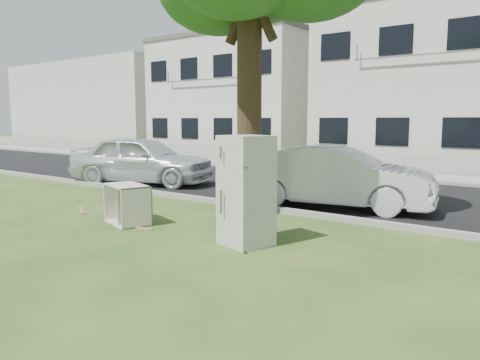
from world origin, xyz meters
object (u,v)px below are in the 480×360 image
Objects in this scene: car_center at (336,177)px; car_left at (142,160)px; fridge at (246,191)px; cabinet at (128,204)px.

car_left reaches higher than car_center.
fridge is at bearing -138.16° from car_left.
cabinet is (-2.89, -0.16, -0.52)m from fridge.
cabinet is 0.23× the size of car_center.
cabinet is at bearing -161.43° from fridge.
cabinet is at bearing -153.06° from car_left.
fridge is 8.23m from car_left.
car_center is at bearing 109.40° from fridge.
fridge is at bearing 172.41° from car_center.
fridge is 2.95m from cabinet.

